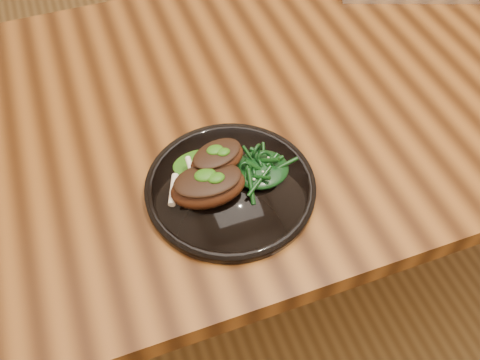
% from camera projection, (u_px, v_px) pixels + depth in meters
% --- Properties ---
extents(desk, '(1.60, 0.80, 0.75)m').
position_uv_depth(desk, '(335.00, 105.00, 1.10)').
color(desk, black).
rests_on(desk, ground).
extents(plate, '(0.27, 0.27, 0.02)m').
position_uv_depth(plate, '(230.00, 187.00, 0.85)').
color(plate, black).
rests_on(plate, desk).
extents(lamb_chop_front, '(0.12, 0.09, 0.05)m').
position_uv_depth(lamb_chop_front, '(208.00, 185.00, 0.81)').
color(lamb_chop_front, '#3F1C0C').
rests_on(lamb_chop_front, plate).
extents(lamb_chop_back, '(0.10, 0.08, 0.04)m').
position_uv_depth(lamb_chop_back, '(217.00, 158.00, 0.83)').
color(lamb_chop_back, '#3F1C0C').
rests_on(lamb_chop_back, plate).
extents(herb_smear, '(0.09, 0.06, 0.01)m').
position_uv_depth(herb_smear, '(199.00, 163.00, 0.87)').
color(herb_smear, '#154107').
rests_on(herb_smear, plate).
extents(greens_heap, '(0.09, 0.09, 0.03)m').
position_uv_depth(greens_heap, '(261.00, 167.00, 0.84)').
color(greens_heap, black).
rests_on(greens_heap, plate).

